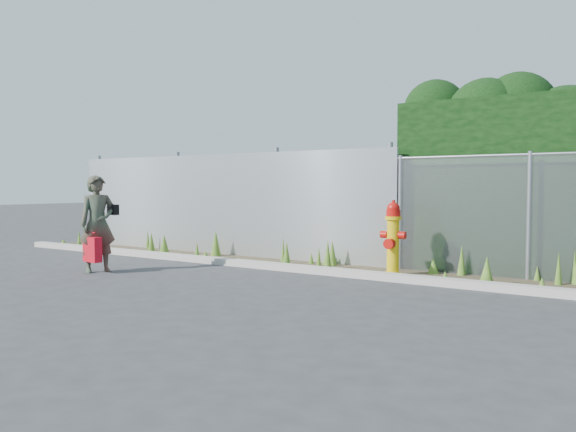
% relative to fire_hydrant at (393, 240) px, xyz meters
% --- Properties ---
extents(ground, '(80.00, 80.00, 0.00)m').
position_rel_fire_hydrant_xyz_m(ground, '(-1.24, -2.22, -0.62)').
color(ground, '#333335').
rests_on(ground, ground).
extents(curb, '(16.00, 0.22, 0.12)m').
position_rel_fire_hydrant_xyz_m(curb, '(-1.24, -0.42, -0.56)').
color(curb, '#A4A194').
rests_on(curb, ground).
extents(weed_strip, '(16.00, 1.35, 0.55)m').
position_rel_fire_hydrant_xyz_m(weed_strip, '(-0.89, 0.27, -0.47)').
color(weed_strip, '#403524').
rests_on(weed_strip, ground).
extents(corrugated_fence, '(8.50, 0.21, 2.30)m').
position_rel_fire_hydrant_xyz_m(corrugated_fence, '(-4.49, 0.79, 0.49)').
color(corrugated_fence, '#B4B7BB').
rests_on(corrugated_fence, ground).
extents(fire_hydrant, '(0.43, 0.38, 1.27)m').
position_rel_fire_hydrant_xyz_m(fire_hydrant, '(0.00, 0.00, 0.00)').
color(fire_hydrant, '#DEB50B').
rests_on(fire_hydrant, ground).
extents(woman, '(0.62, 0.73, 1.69)m').
position_rel_fire_hydrant_xyz_m(woman, '(-4.52, -2.33, 0.23)').
color(woman, '#0F6442').
rests_on(woman, ground).
extents(red_tote_bag, '(0.39, 0.14, 0.51)m').
position_rel_fire_hydrant_xyz_m(red_tote_bag, '(-4.49, -2.48, -0.20)').
color(red_tote_bag, '#B40A22').
extents(black_shoulder_bag, '(0.25, 0.10, 0.19)m').
position_rel_fire_hydrant_xyz_m(black_shoulder_bag, '(-4.42, -2.08, 0.47)').
color(black_shoulder_bag, black).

